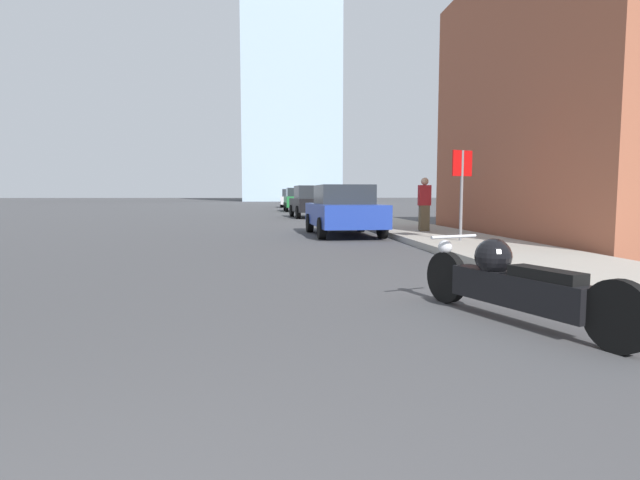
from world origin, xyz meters
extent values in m
cube|color=#9E998E|center=(5.52, 40.00, 0.07)|extent=(2.57, 240.00, 0.15)
cube|color=#9EB7CC|center=(5.46, 99.39, 30.40)|extent=(18.29, 18.29, 60.79)
cylinder|color=black|center=(2.78, 4.68, 0.29)|extent=(0.29, 0.59, 0.59)
cylinder|color=black|center=(3.46, 2.76, 0.29)|extent=(0.29, 0.59, 0.59)
cube|color=black|center=(3.12, 3.72, 0.32)|extent=(0.74, 1.54, 0.31)
sphere|color=black|center=(3.02, 4.01, 0.61)|extent=(0.37, 0.37, 0.37)
cube|color=black|center=(3.23, 3.41, 0.52)|extent=(0.44, 0.74, 0.10)
sphere|color=silver|center=(2.77, 4.71, 0.64)|extent=(0.16, 0.16, 0.16)
cylinder|color=silver|center=(2.82, 4.58, 0.77)|extent=(0.60, 0.24, 0.04)
cube|color=#1E3899|center=(3.06, 14.29, 0.63)|extent=(1.99, 4.40, 0.65)
cube|color=#23282D|center=(3.06, 14.29, 1.24)|extent=(1.63, 2.14, 0.57)
cylinder|color=black|center=(2.14, 15.60, 0.31)|extent=(0.22, 0.62, 0.61)
cylinder|color=black|center=(3.87, 15.66, 0.31)|extent=(0.22, 0.62, 0.61)
cylinder|color=black|center=(2.24, 12.91, 0.31)|extent=(0.22, 0.62, 0.61)
cylinder|color=black|center=(3.98, 12.98, 0.31)|extent=(0.22, 0.62, 0.61)
cube|color=black|center=(3.05, 26.14, 0.69)|extent=(2.06, 4.14, 0.70)
cube|color=#23282D|center=(3.05, 26.14, 1.38)|extent=(1.63, 2.04, 0.68)
cylinder|color=black|center=(2.13, 27.31, 0.34)|extent=(0.25, 0.69, 0.67)
cylinder|color=black|center=(3.77, 27.44, 0.34)|extent=(0.25, 0.69, 0.67)
cylinder|color=black|center=(2.33, 24.83, 0.34)|extent=(0.25, 0.69, 0.67)
cylinder|color=black|center=(3.97, 24.96, 0.34)|extent=(0.25, 0.69, 0.67)
cube|color=#1E6B33|center=(2.92, 36.55, 0.72)|extent=(1.70, 4.60, 0.78)
cube|color=#23282D|center=(2.92, 36.55, 1.43)|extent=(1.43, 2.21, 0.63)
cylinder|color=black|center=(2.12, 37.96, 0.33)|extent=(0.21, 0.67, 0.67)
cylinder|color=black|center=(3.69, 37.97, 0.33)|extent=(0.21, 0.67, 0.67)
cylinder|color=black|center=(2.15, 35.12, 0.33)|extent=(0.21, 0.67, 0.67)
cylinder|color=black|center=(3.72, 35.14, 0.33)|extent=(0.21, 0.67, 0.67)
cube|color=#BCBCC1|center=(2.99, 48.40, 0.68)|extent=(1.95, 4.27, 0.75)
cube|color=#23282D|center=(2.99, 48.40, 1.42)|extent=(1.55, 2.09, 0.72)
cylinder|color=black|center=(2.28, 49.74, 0.31)|extent=(0.24, 0.62, 0.61)
cylinder|color=black|center=(3.87, 49.63, 0.31)|extent=(0.24, 0.62, 0.61)
cylinder|color=black|center=(2.11, 47.16, 0.31)|extent=(0.24, 0.62, 0.61)
cylinder|color=black|center=(3.69, 47.05, 0.31)|extent=(0.24, 0.62, 0.61)
cylinder|color=slate|center=(5.31, 10.60, 1.21)|extent=(0.07, 0.07, 2.12)
cube|color=red|center=(5.31, 10.60, 1.97)|extent=(0.57, 0.26, 0.60)
cube|color=brown|center=(5.44, 13.78, 0.53)|extent=(0.29, 0.20, 0.77)
cube|color=#B22328|center=(5.44, 13.78, 1.22)|extent=(0.36, 0.20, 0.61)
sphere|color=tan|center=(5.44, 13.78, 1.63)|extent=(0.22, 0.22, 0.22)
camera|label=1|loc=(0.74, -0.78, 1.24)|focal=28.00mm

